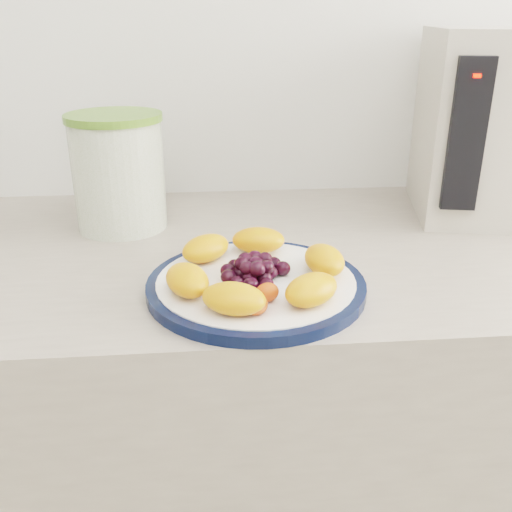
{
  "coord_description": "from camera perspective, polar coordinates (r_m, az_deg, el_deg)",
  "views": [
    {
      "loc": [
        -0.18,
        0.37,
        1.24
      ],
      "look_at": [
        -0.12,
        1.04,
        0.95
      ],
      "focal_mm": 40.0,
      "sensor_mm": 36.0,
      "label": 1
    }
  ],
  "objects": [
    {
      "name": "appliance_led",
      "position": [
        0.93,
        21.24,
        16.46
      ],
      "size": [
        0.01,
        0.01,
        0.01
      ],
      "primitive_type": "cube",
      "rotation": [
        0.0,
        0.0,
        -0.21
      ],
      "color": "#FF0C05",
      "rests_on": "appliance_panel"
    },
    {
      "name": "appliance_body",
      "position": [
        1.09,
        21.19,
        12.17
      ],
      "size": [
        0.23,
        0.28,
        0.32
      ],
      "primitive_type": "cube",
      "rotation": [
        0.0,
        0.0,
        -0.21
      ],
      "color": "#BAB1A3",
      "rests_on": "counter"
    },
    {
      "name": "appliance_panel",
      "position": [
        0.96,
        20.32,
        11.19
      ],
      "size": [
        0.06,
        0.03,
        0.23
      ],
      "primitive_type": "cube",
      "rotation": [
        0.0,
        0.0,
        -0.21
      ],
      "color": "black",
      "rests_on": "appliance_body"
    },
    {
      "name": "cabinet_face",
      "position": [
        1.18,
        5.4,
        -20.88
      ],
      "size": [
        3.48,
        0.58,
        0.84
      ],
      "primitive_type": "cube",
      "color": "brown",
      "rests_on": "floor"
    },
    {
      "name": "counter",
      "position": [
        1.16,
        5.46,
        -19.81
      ],
      "size": [
        3.5,
        0.6,
        0.9
      ],
      "primitive_type": "cube",
      "color": "#A29688",
      "rests_on": "floor"
    },
    {
      "name": "plate_rim",
      "position": [
        0.75,
        -0.0,
        -2.99
      ],
      "size": [
        0.29,
        0.29,
        0.01
      ],
      "primitive_type": "cylinder",
      "color": "#091433",
      "rests_on": "counter"
    },
    {
      "name": "canister",
      "position": [
        0.98,
        -13.55,
        7.82
      ],
      "size": [
        0.17,
        0.17,
        0.18
      ],
      "primitive_type": "cylinder",
      "rotation": [
        0.0,
        0.0,
        0.12
      ],
      "color": "#3F5C10",
      "rests_on": "counter"
    },
    {
      "name": "plate_face",
      "position": [
        0.75,
        0.0,
        -2.92
      ],
      "size": [
        0.26,
        0.26,
        0.02
      ],
      "primitive_type": "cylinder",
      "color": "white",
      "rests_on": "counter"
    },
    {
      "name": "canister_lid",
      "position": [
        0.96,
        -14.09,
        13.31
      ],
      "size": [
        0.17,
        0.17,
        0.01
      ],
      "primitive_type": "cylinder",
      "rotation": [
        0.0,
        0.0,
        0.12
      ],
      "color": "#5B8232",
      "rests_on": "canister"
    },
    {
      "name": "fruit_plate",
      "position": [
        0.73,
        -0.25,
        -1.33
      ],
      "size": [
        0.25,
        0.25,
        0.04
      ],
      "color": "orange",
      "rests_on": "plate_face"
    }
  ]
}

